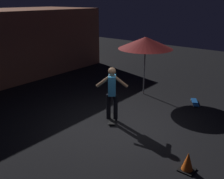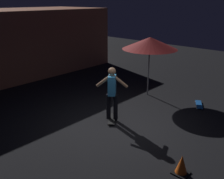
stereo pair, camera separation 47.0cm
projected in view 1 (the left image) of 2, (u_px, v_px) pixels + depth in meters
The scene contains 6 objects.
ground_plane at pixel (122, 127), 7.60m from camera, with size 28.00×28.00×0.00m, color black.
patio_umbrella at pixel (146, 43), 9.59m from camera, with size 2.10×2.10×2.30m.
skateboard_ridden at pixel (112, 119), 8.00m from camera, with size 0.75×0.62×0.07m.
skateboard_spare at pixel (195, 102), 9.28m from camera, with size 0.78×0.56×0.07m.
skater at pixel (112, 90), 7.66m from camera, with size 0.66×0.84×1.67m.
traffic_cone at pixel (188, 162), 5.62m from camera, with size 0.34×0.34×0.46m.
Camera 1 is at (-5.46, -4.01, 3.64)m, focal length 40.42 mm.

